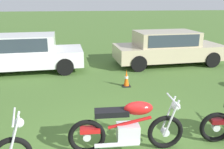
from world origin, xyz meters
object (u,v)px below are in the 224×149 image
Objects in this scene: car_beige at (167,46)px; car_white at (21,51)px; motorcycle_red at (128,127)px; traffic_cone at (126,79)px.

car_white is at bearing 179.25° from car_beige.
motorcycle_red is at bearing -65.16° from car_white.
motorcycle_red is at bearing -119.67° from car_beige.
motorcycle_red is 0.46× the size of car_beige.
motorcycle_red is 6.66m from car_beige.
traffic_cone is at bearing 80.97° from motorcycle_red.
traffic_cone is (3.67, -2.31, -0.58)m from car_white.
car_white is at bearing 147.78° from traffic_cone.
car_beige reaches higher than traffic_cone.
car_white is (-2.97, 5.73, 0.34)m from motorcycle_red.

